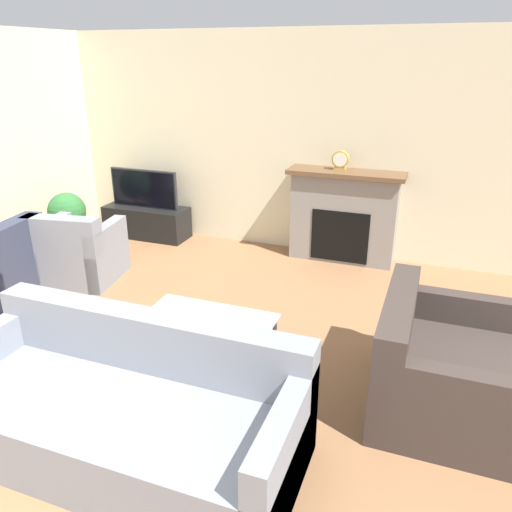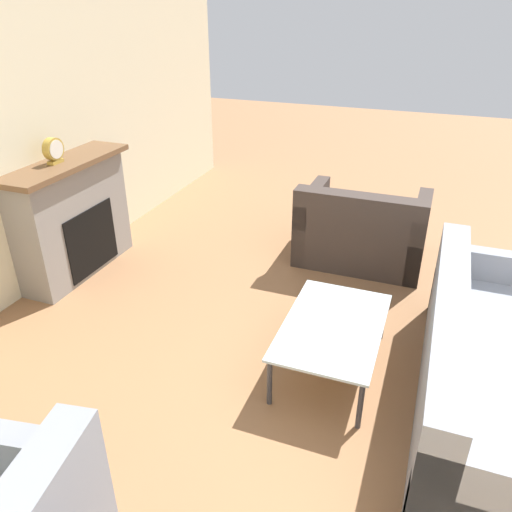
% 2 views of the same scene
% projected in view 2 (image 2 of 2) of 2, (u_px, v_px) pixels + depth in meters
% --- Properties ---
extents(fireplace, '(1.38, 0.42, 1.13)m').
position_uv_depth(fireplace, '(73.00, 215.00, 4.75)').
color(fireplace, gray).
rests_on(fireplace, ground_plane).
extents(couch_sectional, '(2.29, 0.97, 0.82)m').
position_uv_depth(couch_sectional, '(493.00, 376.00, 3.19)').
color(couch_sectional, gray).
rests_on(couch_sectional, ground_plane).
extents(couch_loveseat, '(0.99, 1.24, 0.82)m').
position_uv_depth(couch_loveseat, '(362.00, 233.00, 5.12)').
color(couch_loveseat, '#3D332D').
rests_on(couch_loveseat, ground_plane).
extents(coffee_table, '(1.08, 0.68, 0.39)m').
position_uv_depth(coffee_table, '(333.00, 328.00, 3.53)').
color(coffee_table, '#333338').
rests_on(coffee_table, ground_plane).
extents(mantel_clock, '(0.20, 0.07, 0.23)m').
position_uv_depth(mantel_clock, '(53.00, 150.00, 4.37)').
color(mantel_clock, '#B79338').
rests_on(mantel_clock, fireplace).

